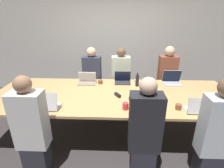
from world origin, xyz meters
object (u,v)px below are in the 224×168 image
laptop_far_center (123,79)px  laptop_near_left (48,104)px  laptop_near_right (198,108)px  person_near_left (32,130)px  person_far_right (167,78)px  person_far_center (121,80)px  cup_far_center (137,82)px  laptop_near_midright (143,106)px  cup_near_midright (125,106)px  bottle_near_left (33,98)px  stapler (118,95)px  person_near_right (216,135)px  cup_near_right (178,107)px  person_far_midleft (92,80)px  laptop_far_right (172,80)px  cup_near_left (33,106)px  bottle_far_center (137,81)px  person_near_midright (145,132)px  cup_far_midleft (100,82)px

laptop_far_center → laptop_near_left: bearing=-134.9°
laptop_near_right → person_near_left: bearing=9.7°
person_far_right → person_far_center: (-1.06, -0.10, -0.02)m
cup_far_center → laptop_near_midright: 1.03m
laptop_near_left → person_far_center: bearing=-125.8°
cup_near_midright → bottle_near_left: bearing=176.4°
cup_near_midright → stapler: cup_near_midright is taller
stapler → laptop_near_right: bearing=-54.9°
laptop_near_left → cup_near_midright: bearing=-178.2°
laptop_near_right → person_near_right: size_ratio=0.24×
cup_near_right → cup_far_center: size_ratio=0.91×
cup_near_right → stapler: 0.98m
cup_far_center → person_near_left: bearing=-135.6°
person_far_midleft → laptop_far_center: bearing=-28.3°
laptop_far_right → laptop_near_left: bearing=-152.4°
cup_near_left → laptop_near_midright: 1.63m
cup_near_right → cup_near_midright: 0.78m
laptop_near_right → bottle_near_left: bearing=-3.4°
bottle_near_left → laptop_far_right: laptop_far_right is taller
person_near_right → bottle_far_center: bearing=-58.8°
cup_near_right → laptop_far_center: 1.32m
person_near_left → person_far_center: person_near_left is taller
laptop_far_center → cup_near_left: bearing=-140.7°
cup_near_left → laptop_far_right: laptop_far_right is taller
laptop_near_left → laptop_far_center: (1.11, 1.11, -0.01)m
laptop_near_left → person_near_midright: 1.43m
laptop_far_right → stapler: (-1.09, -0.64, -0.05)m
person_near_left → laptop_near_midright: size_ratio=4.67×
person_near_midright → cup_near_midright: bearing=-62.3°
cup_near_right → cup_near_left: 2.16m
person_far_midleft → bottle_near_left: bearing=-118.1°
person_far_right → stapler: size_ratio=9.56×
person_near_right → cup_near_left: bearing=-10.3°
laptop_near_right → laptop_far_right: laptop_far_right is taller
cup_far_midleft → person_near_midright: bearing=-63.9°
cup_near_right → laptop_near_midright: 0.53m
laptop_near_right → person_near_left: (-2.25, -0.38, -0.15)m
person_far_center → cup_near_midright: size_ratio=13.68×
laptop_far_center → laptop_near_right: bearing=-47.0°
cup_far_midleft → laptop_near_left: size_ratio=0.29×
laptop_far_center → person_far_center: bearing=95.2°
bottle_far_center → stapler: bearing=-128.1°
laptop_near_left → laptop_far_right: 2.37m
cup_near_right → person_near_left: 2.05m
cup_near_right → laptop_far_right: bearing=79.8°
cup_near_right → bottle_near_left: size_ratio=0.37×
laptop_far_center → cup_near_midright: size_ratio=3.16×
person_near_right → bottle_far_center: (-0.84, 1.38, 0.18)m
bottle_far_center → laptop_near_midright: bearing=-89.9°
laptop_near_left → cup_near_left: laptop_near_left is taller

